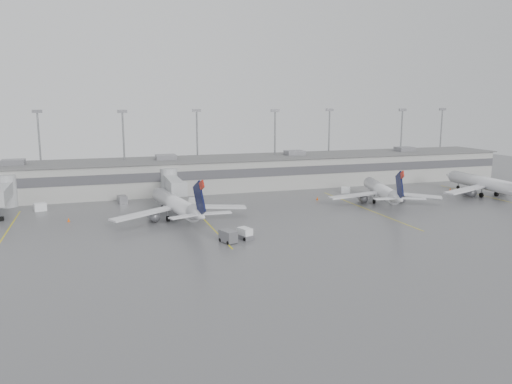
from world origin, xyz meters
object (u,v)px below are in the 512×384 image
object	(u,v)px
jet_mid_right	(383,191)
baggage_tug	(245,235)
jet_far_right	(488,184)
jet_mid_left	(177,204)

from	to	relation	value
jet_mid_right	baggage_tug	size ratio (longest dim) A/B	8.28
jet_mid_right	jet_far_right	world-z (taller)	jet_far_right
baggage_tug	jet_mid_left	bearing A→B (deg)	96.27
jet_far_right	jet_mid_right	bearing A→B (deg)	-179.38
jet_mid_left	baggage_tug	xyz separation A→B (m)	(8.45, -17.16, -2.30)
jet_mid_left	jet_mid_right	bearing A→B (deg)	-6.76
jet_mid_left	jet_far_right	world-z (taller)	jet_far_right
baggage_tug	jet_far_right	bearing A→B (deg)	-4.74
jet_mid_left	jet_mid_right	world-z (taller)	jet_mid_left
jet_far_right	baggage_tug	xyz separation A→B (m)	(-66.64, -18.10, -2.42)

